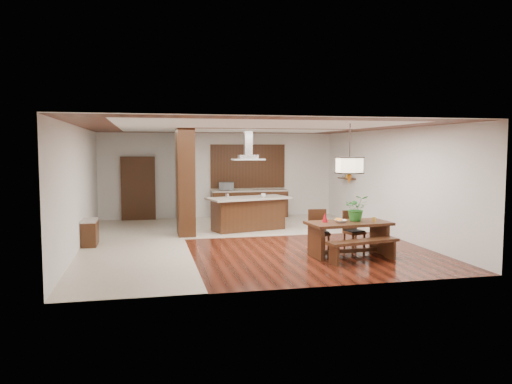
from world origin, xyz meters
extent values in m
plane|color=black|center=(0.00, 0.00, 0.00)|extent=(9.00, 9.00, 0.00)
cube|color=white|center=(0.00, 0.00, 2.90)|extent=(8.00, 9.00, 0.04)
cube|color=silver|center=(0.00, 4.50, 1.45)|extent=(8.00, 0.04, 2.90)
cube|color=silver|center=(0.00, -4.50, 1.45)|extent=(8.00, 0.04, 2.90)
cube|color=silver|center=(-4.00, 0.00, 1.45)|extent=(0.04, 9.00, 2.90)
cube|color=silver|center=(4.00, 0.00, 1.45)|extent=(0.04, 9.00, 2.90)
cube|color=beige|center=(-2.75, 0.00, 0.01)|extent=(2.50, 9.00, 0.01)
cube|color=beige|center=(1.25, 2.50, 0.01)|extent=(5.50, 4.00, 0.01)
cube|color=#37180D|center=(0.00, 0.00, 2.88)|extent=(8.00, 9.00, 0.02)
cube|color=black|center=(-1.40, 1.20, 1.45)|extent=(0.45, 1.00, 2.90)
cube|color=silver|center=(-1.40, 3.30, 1.45)|extent=(0.18, 2.40, 2.90)
cube|color=black|center=(-3.81, 0.20, 0.32)|extent=(0.37, 0.88, 0.63)
cube|color=black|center=(-2.70, 4.40, 1.05)|extent=(1.10, 0.20, 2.10)
cube|color=black|center=(1.00, 4.20, 0.45)|extent=(2.60, 0.60, 0.90)
cube|color=#BBB1A4|center=(1.00, 4.20, 0.92)|extent=(2.60, 0.62, 0.05)
cube|color=brown|center=(1.00, 4.46, 1.75)|extent=(2.60, 0.08, 1.50)
cube|color=black|center=(3.87, 2.60, 1.40)|extent=(0.26, 0.90, 0.04)
cube|color=black|center=(3.87, 2.60, 1.80)|extent=(0.26, 0.90, 0.04)
cube|color=black|center=(1.89, -2.24, 0.72)|extent=(1.87, 1.05, 0.06)
cube|color=black|center=(1.11, -2.31, 0.35)|extent=(0.14, 0.72, 0.69)
cube|color=black|center=(2.67, -2.17, 0.35)|extent=(0.14, 0.72, 0.69)
imported|color=#267226|center=(2.11, -2.17, 1.04)|extent=(0.62, 0.57, 0.58)
imported|color=beige|center=(1.68, -2.31, 0.78)|extent=(0.29, 0.29, 0.06)
cone|color=#9F0B13|center=(1.37, -2.17, 0.86)|extent=(0.15, 0.15, 0.21)
cylinder|color=gold|center=(2.46, -2.33, 0.80)|extent=(0.09, 0.09, 0.10)
cube|color=black|center=(0.42, 1.59, 0.46)|extent=(2.16, 1.24, 0.91)
cube|color=#BBB1A4|center=(0.42, 1.54, 0.94)|extent=(2.51, 1.56, 0.05)
imported|color=silver|center=(0.84, 1.48, 1.02)|extent=(0.17, 0.17, 0.11)
imported|color=silver|center=(0.22, 4.24, 1.09)|extent=(0.56, 0.44, 0.27)
camera|label=1|loc=(-2.46, -12.42, 2.36)|focal=35.00mm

